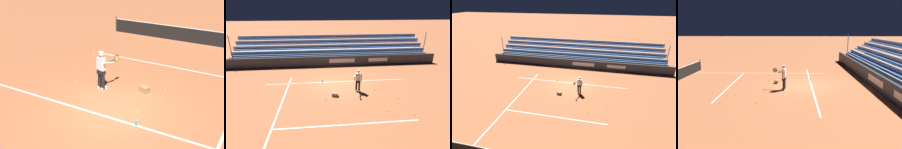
{
  "view_description": "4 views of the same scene",
  "coord_description": "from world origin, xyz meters",
  "views": [
    {
      "loc": [
        5.27,
        -9.11,
        6.01
      ],
      "look_at": [
        -1.04,
        1.82,
        0.62
      ],
      "focal_mm": 50.0,
      "sensor_mm": 36.0,
      "label": 1
    },
    {
      "loc": [
        1.39,
        13.39,
        6.01
      ],
      "look_at": [
        -0.05,
        -0.35,
        0.73
      ],
      "focal_mm": 28.0,
      "sensor_mm": 36.0,
      "label": 2
    },
    {
      "loc": [
        -3.26,
        16.04,
        8.51
      ],
      "look_at": [
        0.29,
        0.7,
        1.47
      ],
      "focal_mm": 28.0,
      "sensor_mm": 36.0,
      "label": 3
    },
    {
      "loc": [
        -15.81,
        0.8,
        4.3
      ],
      "look_at": [
        -1.68,
        1.06,
        1.17
      ],
      "focal_mm": 35.0,
      "sensor_mm": 36.0,
      "label": 4
    }
  ],
  "objects": [
    {
      "name": "ground_plane",
      "position": [
        0.0,
        0.0,
        0.0
      ],
      "size": [
        160.0,
        160.0,
        0.0
      ],
      "primitive_type": "plane",
      "color": "#B7663D"
    },
    {
      "name": "court_baseline_white",
      "position": [
        0.0,
        -0.5,
        0.0
      ],
      "size": [
        12.0,
        0.1,
        0.01
      ],
      "primitive_type": "cube",
      "color": "white",
      "rests_on": "ground"
    },
    {
      "name": "court_sideline_white",
      "position": [
        4.11,
        4.0,
        0.0
      ],
      "size": [
        0.1,
        12.0,
        0.01
      ],
      "primitive_type": "cube",
      "color": "white",
      "rests_on": "ground"
    },
    {
      "name": "court_service_line_white",
      "position": [
        0.0,
        5.5,
        0.0
      ],
      "size": [
        8.22,
        0.1,
        0.01
      ],
      "primitive_type": "cube",
      "color": "white",
      "rests_on": "ground"
    },
    {
      "name": "back_wall_sponsor_board",
      "position": [
        -0.01,
        -4.99,
        0.55
      ],
      "size": [
        23.24,
        0.25,
        1.1
      ],
      "color": "#2D333D",
      "rests_on": "ground"
    },
    {
      "name": "tennis_player",
      "position": [
        -1.37,
        1.5,
        0.89
      ],
      "size": [
        0.74,
        0.96,
        1.71
      ],
      "color": "black",
      "rests_on": "ground"
    },
    {
      "name": "ball_box_cardboard",
      "position": [
        0.43,
        2.1,
        0.13
      ],
      "size": [
        0.48,
        0.41,
        0.26
      ],
      "primitive_type": "cube",
      "rotation": [
        0.0,
        0.0,
        -0.33
      ],
      "color": "#A87F51",
      "rests_on": "ground"
    },
    {
      "name": "tennis_ball_near_player",
      "position": [
        -3.98,
        2.97,
        0.03
      ],
      "size": [
        0.07,
        0.07,
        0.07
      ],
      "primitive_type": "sphere",
      "color": "#CCE533",
      "rests_on": "ground"
    },
    {
      "name": "tennis_ball_toward_net",
      "position": [
        -4.09,
        4.99,
        0.03
      ],
      "size": [
        0.07,
        0.07,
        0.07
      ],
      "primitive_type": "sphere",
      "color": "#CCE533",
      "rests_on": "ground"
    },
    {
      "name": "tennis_ball_by_box",
      "position": [
        1.14,
        2.73,
        0.03
      ],
      "size": [
        0.07,
        0.07,
        0.07
      ],
      "primitive_type": "sphere",
      "color": "#CCE533",
      "rests_on": "ground"
    },
    {
      "name": "tennis_ball_stray_back",
      "position": [
        -2.59,
        4.46,
        0.03
      ],
      "size": [
        0.07,
        0.07,
        0.07
      ],
      "primitive_type": "sphere",
      "color": "#CCE533",
      "rests_on": "ground"
    },
    {
      "name": "tennis_ball_midcourt",
      "position": [
        0.9,
        0.29,
        0.03
      ],
      "size": [
        0.07,
        0.07,
        0.07
      ],
      "primitive_type": "sphere",
      "color": "#CCE533",
      "rests_on": "ground"
    },
    {
      "name": "tennis_ball_on_baseline",
      "position": [
        -2.73,
        1.42,
        0.03
      ],
      "size": [
        0.07,
        0.07,
        0.07
      ],
      "primitive_type": "sphere",
      "color": "#CCE533",
      "rests_on": "ground"
    },
    {
      "name": "water_bottle",
      "position": [
        1.3,
        -0.52,
        0.11
      ],
      "size": [
        0.07,
        0.07,
        0.22
      ],
      "primitive_type": "cylinder",
      "color": "#33B2E5",
      "rests_on": "ground"
    }
  ]
}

